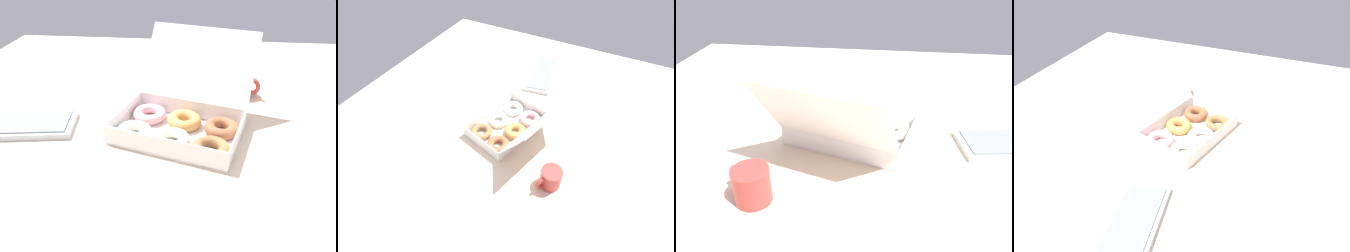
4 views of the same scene
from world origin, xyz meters
The scene contains 4 objects.
ground_plane centered at (0.00, 0.00, -1.00)cm, with size 180.00×180.00×2.00cm, color beige.
donut_box centered at (2.76, -1.75, 3.42)cm, with size 42.60×44.04×24.96cm.
keyboard centered at (-46.98, -4.68, 1.06)cm, with size 38.32×19.80×2.20cm.
coffee_mug centered at (21.77, 25.50, 4.33)cm, with size 11.32×8.71×8.45cm.
Camera 4 is at (-93.98, -39.51, 77.12)cm, focal length 35.00 mm.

